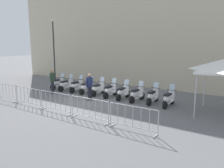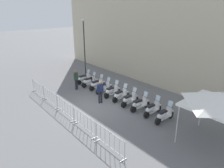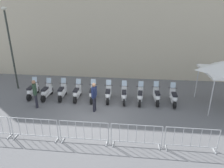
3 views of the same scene
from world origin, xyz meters
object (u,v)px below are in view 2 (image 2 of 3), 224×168
(street_lamp, at_px, (84,43))
(barrier_segment_2, at_px, (65,108))
(motorcycle_0, at_px, (84,79))
(motorcycle_6, at_px, (129,99))
(motorcycle_7, at_px, (139,104))
(officer_mid_plaza, at_px, (76,79))
(motorcycle_4, at_px, (112,91))
(motorcycle_5, at_px, (120,95))
(barrier_segment_4, at_px, (109,141))
(barrier_segment_0, at_px, (38,89))
(motorcycle_3, at_px, (103,88))
(motorcycle_9, at_px, (164,115))
(officer_near_row_end, at_px, (100,91))
(motorcycle_1, at_px, (89,82))
(motorcycle_2, at_px, (97,84))
(canopy_tent, at_px, (218,99))
(motorcycle_8, at_px, (152,109))
(barrier_segment_1, at_px, (50,97))
(barrier_segment_3, at_px, (84,122))

(street_lamp, bearing_deg, barrier_segment_2, -43.30)
(motorcycle_0, relative_size, motorcycle_6, 1.00)
(motorcycle_7, xyz_separation_m, officer_mid_plaza, (-6.24, -1.13, 0.53))
(motorcycle_4, relative_size, street_lamp, 0.30)
(officer_mid_plaza, bearing_deg, motorcycle_5, 16.22)
(barrier_segment_4, height_order, street_lamp, street_lamp)
(motorcycle_4, bearing_deg, barrier_segment_0, -134.80)
(motorcycle_3, relative_size, motorcycle_9, 1.00)
(motorcycle_4, bearing_deg, motorcycle_0, 178.37)
(barrier_segment_2, distance_m, officer_near_row_end, 2.97)
(motorcycle_3, distance_m, motorcycle_9, 6.11)
(motorcycle_3, distance_m, motorcycle_7, 4.07)
(motorcycle_1, relative_size, motorcycle_3, 1.00)
(motorcycle_4, height_order, barrier_segment_2, motorcycle_4)
(motorcycle_4, height_order, barrier_segment_4, motorcycle_4)
(motorcycle_2, distance_m, street_lamp, 5.08)
(motorcycle_2, height_order, street_lamp, street_lamp)
(motorcycle_9, relative_size, officer_near_row_end, 1.00)
(motorcycle_9, bearing_deg, barrier_segment_2, -138.35)
(motorcycle_6, bearing_deg, canopy_tent, -1.16)
(motorcycle_8, height_order, officer_mid_plaza, officer_mid_plaza)
(motorcycle_9, xyz_separation_m, officer_mid_plaza, (-8.28, -1.08, 0.53))
(motorcycle_4, xyz_separation_m, barrier_segment_0, (-4.20, -4.23, 0.07))
(motorcycle_5, xyz_separation_m, street_lamp, (-6.89, 1.57, 2.99))
(motorcycle_7, height_order, barrier_segment_4, motorcycle_7)
(motorcycle_4, xyz_separation_m, officer_near_row_end, (0.36, -1.42, 0.53))
(motorcycle_4, bearing_deg, motorcycle_3, -179.96)
(barrier_segment_1, bearing_deg, motorcycle_9, 30.49)
(motorcycle_5, height_order, barrier_segment_2, motorcycle_5)
(motorcycle_6, distance_m, street_lamp, 8.61)
(motorcycle_4, distance_m, motorcycle_5, 1.02)
(motorcycle_1, height_order, barrier_segment_3, motorcycle_1)
(street_lamp, xyz_separation_m, officer_mid_plaza, (2.69, -2.79, -2.46))
(motorcycle_2, height_order, motorcycle_8, same)
(motorcycle_2, relative_size, motorcycle_4, 1.00)
(motorcycle_0, relative_size, motorcycle_5, 1.00)
(street_lamp, bearing_deg, motorcycle_0, -38.29)
(barrier_segment_0, height_order, barrier_segment_4, same)
(barrier_segment_1, bearing_deg, officer_near_row_end, 51.66)
(motorcycle_5, distance_m, barrier_segment_0, 6.70)
(officer_near_row_end, bearing_deg, motorcycle_6, 38.39)
(motorcycle_6, height_order, motorcycle_8, same)
(barrier_segment_2, relative_size, barrier_segment_3, 1.00)
(barrier_segment_4, relative_size, officer_mid_plaza, 1.28)
(barrier_segment_2, bearing_deg, officer_near_row_end, 90.41)
(street_lamp, relative_size, officer_mid_plaza, 3.29)
(motorcycle_8, bearing_deg, motorcycle_1, 179.48)
(motorcycle_0, bearing_deg, motorcycle_7, -1.97)
(motorcycle_2, height_order, barrier_segment_4, motorcycle_2)
(motorcycle_0, bearing_deg, motorcycle_3, -2.19)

